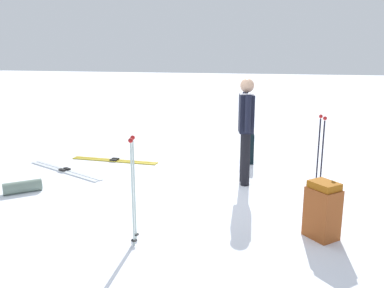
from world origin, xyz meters
TOP-DOWN VIEW (x-y plane):
  - ground_plane at (0.00, 0.00)m, footprint 80.00×80.00m
  - skier_standing at (0.42, -0.77)m, footprint 0.55×0.30m
  - ski_pair_near at (0.15, 2.46)m, footprint 0.86×1.86m
  - ski_pair_far at (1.04, 1.92)m, footprint 0.22×1.79m
  - backpack_large_dark at (-1.26, -1.93)m, footprint 0.43×0.43m
  - backpack_bright at (1.69, -0.61)m, footprint 0.36×0.29m
  - ski_poles_planted_near at (-0.39, -1.89)m, footprint 0.23×0.12m
  - ski_poles_planted_far at (-2.00, 0.06)m, footprint 0.21×0.11m
  - sleeping_mat_rolled at (-1.00, 2.40)m, footprint 0.52×0.51m

SIDE VIEW (x-z plane):
  - ground_plane at x=0.00m, z-range 0.00..0.00m
  - ski_pair_near at x=0.15m, z-range -0.01..0.04m
  - ski_pair_far at x=1.04m, z-range -0.01..0.04m
  - sleeping_mat_rolled at x=-1.00m, z-range 0.00..0.18m
  - backpack_bright at x=1.69m, z-range -0.01..0.65m
  - backpack_large_dark at x=-1.26m, z-range -0.01..0.66m
  - ski_poles_planted_far at x=-2.00m, z-range 0.07..1.28m
  - ski_poles_planted_near at x=-0.39m, z-range 0.07..1.36m
  - skier_standing at x=0.42m, z-range 0.10..1.80m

